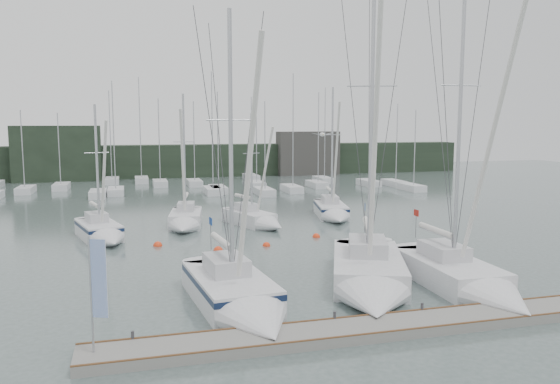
# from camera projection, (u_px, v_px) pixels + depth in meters

# --- Properties ---
(ground) EXTENTS (160.00, 160.00, 0.00)m
(ground) POSITION_uv_depth(u_px,v_px,m) (343.00, 294.00, 26.79)
(ground) COLOR #475753
(ground) RESTS_ON ground
(dock) EXTENTS (24.00, 2.00, 0.40)m
(dock) POSITION_uv_depth(u_px,v_px,m) (389.00, 327.00, 21.98)
(dock) COLOR slate
(dock) RESTS_ON ground
(far_treeline) EXTENTS (90.00, 4.00, 5.00)m
(far_treeline) POSITION_uv_depth(u_px,v_px,m) (195.00, 161.00, 85.78)
(far_treeline) COLOR black
(far_treeline) RESTS_ON ground
(far_building_left) EXTENTS (12.00, 3.00, 8.00)m
(far_building_left) POSITION_uv_depth(u_px,v_px,m) (57.00, 154.00, 78.41)
(far_building_left) COLOR black
(far_building_left) RESTS_ON ground
(far_building_right) EXTENTS (10.00, 3.00, 7.00)m
(far_building_right) POSITION_uv_depth(u_px,v_px,m) (308.00, 153.00, 88.48)
(far_building_right) COLOR #3A3836
(far_building_right) RESTS_ON ground
(mast_forest) EXTENTS (53.98, 26.44, 14.86)m
(mast_forest) POSITION_uv_depth(u_px,v_px,m) (194.00, 186.00, 68.92)
(mast_forest) COLOR silver
(mast_forest) RESTS_ON ground
(sailboat_near_left) EXTENTS (4.09, 10.04, 14.37)m
(sailboat_near_left) POSITION_uv_depth(u_px,v_px,m) (241.00, 300.00, 23.87)
(sailboat_near_left) COLOR silver
(sailboat_near_left) RESTS_ON ground
(sailboat_near_center) EXTENTS (7.35, 11.55, 17.41)m
(sailboat_near_center) POSITION_uv_depth(u_px,v_px,m) (370.00, 282.00, 26.74)
(sailboat_near_center) COLOR silver
(sailboat_near_center) RESTS_ON ground
(sailboat_near_right) EXTENTS (3.43, 10.42, 17.28)m
(sailboat_near_right) POSITION_uv_depth(u_px,v_px,m) (471.00, 283.00, 26.58)
(sailboat_near_right) COLOR silver
(sailboat_near_right) RESTS_ON ground
(sailboat_mid_a) EXTENTS (4.24, 7.41, 10.44)m
(sailboat_mid_a) POSITION_uv_depth(u_px,v_px,m) (103.00, 233.00, 38.72)
(sailboat_mid_a) COLOR silver
(sailboat_mid_a) RESTS_ON ground
(sailboat_mid_b) EXTENTS (3.52, 7.31, 11.45)m
(sailboat_mid_b) POSITION_uv_depth(u_px,v_px,m) (185.00, 222.00, 43.37)
(sailboat_mid_b) COLOR silver
(sailboat_mid_b) RESTS_ON ground
(sailboat_mid_c) EXTENTS (4.49, 7.39, 9.83)m
(sailboat_mid_c) POSITION_uv_depth(u_px,v_px,m) (258.00, 221.00, 44.11)
(sailboat_mid_c) COLOR silver
(sailboat_mid_c) RESTS_ON ground
(sailboat_mid_d) EXTENTS (4.09, 8.44, 12.28)m
(sailboat_mid_d) POSITION_uv_depth(u_px,v_px,m) (333.00, 212.00, 47.93)
(sailboat_mid_d) COLOR silver
(sailboat_mid_d) RESTS_ON ground
(buoy_a) EXTENTS (0.62, 0.62, 0.62)m
(buoy_a) POSITION_uv_depth(u_px,v_px,m) (218.00, 251.00, 35.88)
(buoy_a) COLOR red
(buoy_a) RESTS_ON ground
(buoy_b) EXTENTS (0.56, 0.56, 0.56)m
(buoy_b) POSITION_uv_depth(u_px,v_px,m) (316.00, 237.00, 40.24)
(buoy_b) COLOR red
(buoy_b) RESTS_ON ground
(buoy_c) EXTENTS (0.62, 0.62, 0.62)m
(buoy_c) POSITION_uv_depth(u_px,v_px,m) (158.00, 246.00, 37.35)
(buoy_c) COLOR red
(buoy_c) RESTS_ON ground
(dock_banner) EXTENTS (0.59, 0.29, 4.14)m
(dock_banner) POSITION_uv_depth(u_px,v_px,m) (96.00, 285.00, 18.71)
(dock_banner) COLOR #A9ABB1
(dock_banner) RESTS_ON dock
(seagull) EXTENTS (1.05, 0.47, 0.21)m
(seagull) POSITION_uv_depth(u_px,v_px,m) (322.00, 134.00, 27.13)
(seagull) COLOR white
(seagull) RESTS_ON ground
(buoy_d) EXTENTS (0.53, 0.53, 0.53)m
(buoy_d) POSITION_uv_depth(u_px,v_px,m) (266.00, 246.00, 37.36)
(buoy_d) COLOR red
(buoy_d) RESTS_ON ground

